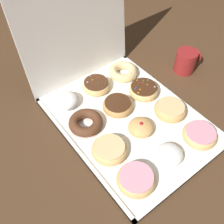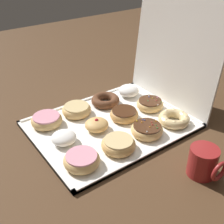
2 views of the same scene
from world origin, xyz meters
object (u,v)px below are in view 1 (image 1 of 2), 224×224
object	(u,v)px
glazed_ring_donut_3	(110,149)
powdered_filled_donut_9	(66,100)
glazed_ring_donut_5	(170,109)
pink_frosted_donut_0	(136,179)
donut_box	(129,120)
sprinkle_donut_10	(97,85)
coffee_mug	(186,61)
chocolate_frosted_donut_7	(118,105)
chocolate_cake_ring_donut_6	(86,123)
powdered_filled_donut_1	(170,154)
sprinkle_donut_8	(144,90)
jelly_filled_donut_4	(140,128)
cruller_donut_11	(123,71)
pink_frosted_donut_2	(200,135)

from	to	relation	value
glazed_ring_donut_3	powdered_filled_donut_9	world-z (taller)	powdered_filled_donut_9
glazed_ring_donut_3	glazed_ring_donut_5	size ratio (longest dim) A/B	1.00
pink_frosted_donut_0	donut_box	bearing A→B (deg)	55.19
sprinkle_donut_10	coffee_mug	world-z (taller)	coffee_mug
donut_box	glazed_ring_donut_3	world-z (taller)	glazed_ring_donut_3
chocolate_frosted_donut_7	coffee_mug	xyz separation A→B (m)	(0.37, 0.01, 0.02)
chocolate_cake_ring_donut_6	sprinkle_donut_10	size ratio (longest dim) A/B	1.08
donut_box	powdered_filled_donut_1	distance (m)	0.20
chocolate_cake_ring_donut_6	donut_box	bearing A→B (deg)	-27.28
sprinkle_donut_8	coffee_mug	size ratio (longest dim) A/B	1.08
jelly_filled_donut_4	cruller_donut_11	size ratio (longest dim) A/B	0.73
powdered_filled_donut_9	sprinkle_donut_10	distance (m)	0.14
pink_frosted_donut_2	sprinkle_donut_10	xyz separation A→B (m)	(-0.13, 0.40, -0.00)
powdered_filled_donut_1	jelly_filled_donut_4	distance (m)	0.13
sprinkle_donut_8	pink_frosted_donut_0	bearing A→B (deg)	-135.24
chocolate_frosted_donut_7	glazed_ring_donut_5	bearing A→B (deg)	-44.13
donut_box	chocolate_frosted_donut_7	xyz separation A→B (m)	(0.00, 0.06, 0.02)
glazed_ring_donut_3	chocolate_cake_ring_donut_6	distance (m)	0.14
jelly_filled_donut_4	powdered_filled_donut_1	bearing A→B (deg)	-87.07
glazed_ring_donut_3	cruller_donut_11	size ratio (longest dim) A/B	0.97
powdered_filled_donut_1	chocolate_frosted_donut_7	distance (m)	0.26
donut_box	glazed_ring_donut_3	size ratio (longest dim) A/B	4.95
donut_box	chocolate_frosted_donut_7	bearing A→B (deg)	87.93
chocolate_cake_ring_donut_6	chocolate_frosted_donut_7	distance (m)	0.14
donut_box	pink_frosted_donut_2	xyz separation A→B (m)	(0.13, -0.20, 0.03)
jelly_filled_donut_4	sprinkle_donut_8	xyz separation A→B (m)	(0.13, 0.13, -0.00)
donut_box	chocolate_cake_ring_donut_6	size ratio (longest dim) A/B	4.82
glazed_ring_donut_5	chocolate_cake_ring_donut_6	distance (m)	0.30
pink_frosted_donut_0	coffee_mug	distance (m)	0.57
jelly_filled_donut_4	sprinkle_donut_8	bearing A→B (deg)	44.47
pink_frosted_donut_2	glazed_ring_donut_3	size ratio (longest dim) A/B	0.99
pink_frosted_donut_2	chocolate_frosted_donut_7	bearing A→B (deg)	115.93
chocolate_cake_ring_donut_6	glazed_ring_donut_5	bearing A→B (deg)	-26.59
glazed_ring_donut_5	coffee_mug	world-z (taller)	coffee_mug
glazed_ring_donut_5	chocolate_frosted_donut_7	world-z (taller)	glazed_ring_donut_5
glazed_ring_donut_3	chocolate_frosted_donut_7	xyz separation A→B (m)	(0.14, 0.13, -0.00)
powdered_filled_donut_9	coffee_mug	bearing A→B (deg)	-13.59
pink_frosted_donut_0	pink_frosted_donut_2	bearing A→B (deg)	-1.77
chocolate_cake_ring_donut_6	chocolate_frosted_donut_7	size ratio (longest dim) A/B	1.08
glazed_ring_donut_5	chocolate_cake_ring_donut_6	bearing A→B (deg)	153.41
glazed_ring_donut_5	chocolate_frosted_donut_7	size ratio (longest dim) A/B	1.05
donut_box	coffee_mug	distance (m)	0.38
sprinkle_donut_10	donut_box	bearing A→B (deg)	-90.78
pink_frosted_donut_2	chocolate_frosted_donut_7	xyz separation A→B (m)	(-0.13, 0.27, -0.00)
chocolate_cake_ring_donut_6	chocolate_frosted_donut_7	bearing A→B (deg)	-2.27
powdered_filled_donut_1	jelly_filled_donut_4	world-z (taller)	jelly_filled_donut_4
glazed_ring_donut_5	sprinkle_donut_8	size ratio (longest dim) A/B	1.00
donut_box	jelly_filled_donut_4	distance (m)	0.07
powdered_filled_donut_1	glazed_ring_donut_5	xyz separation A→B (m)	(0.13, 0.13, -0.00)
donut_box	powdered_filled_donut_1	world-z (taller)	powdered_filled_donut_1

